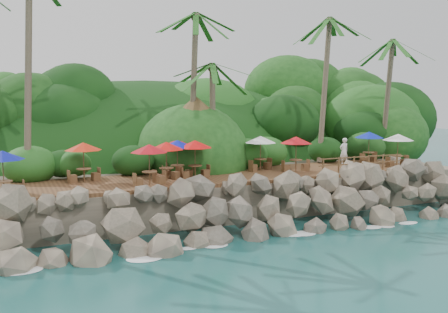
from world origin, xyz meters
name	(u,v)px	position (x,y,z in m)	size (l,w,h in m)	color
ground	(274,240)	(0.00, 0.00, 0.00)	(140.00, 140.00, 0.00)	#19514F
land_base	(172,172)	(0.00, 16.00, 1.05)	(32.00, 25.20, 2.10)	gray
jungle_hill	(147,172)	(0.00, 23.50, 0.00)	(44.80, 28.00, 15.40)	#143811
seawall	(255,209)	(0.00, 2.00, 1.15)	(29.00, 4.00, 2.30)	gray
terrace	(224,177)	(0.00, 6.00, 2.20)	(26.00, 5.00, 0.20)	brown
jungle_foliage	(176,188)	(0.00, 15.00, 0.00)	(44.00, 16.00, 12.00)	#143811
foam_line	(271,238)	(0.00, 0.30, 0.03)	(25.20, 0.80, 0.06)	white
palms	(205,15)	(-0.05, 8.83, 11.81)	(33.59, 7.48, 12.79)	brown
palapa	(196,113)	(-0.40, 9.62, 5.79)	(5.19, 5.19, 4.60)	brown
dining_clusters	(218,145)	(-0.39, 5.94, 4.07)	(25.57, 5.13, 2.14)	brown
railing	(361,162)	(8.04, 3.65, 2.91)	(6.10, 0.10, 1.00)	brown
waiter	(344,151)	(9.05, 6.73, 3.21)	(0.66, 0.43, 1.82)	white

